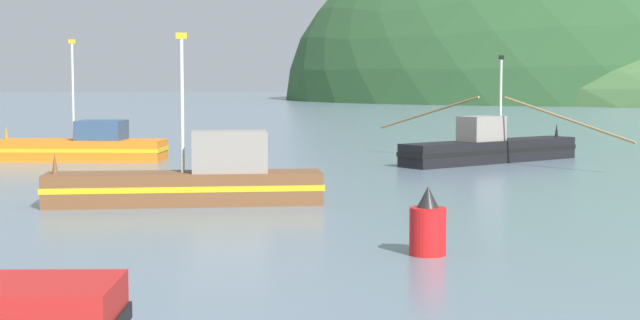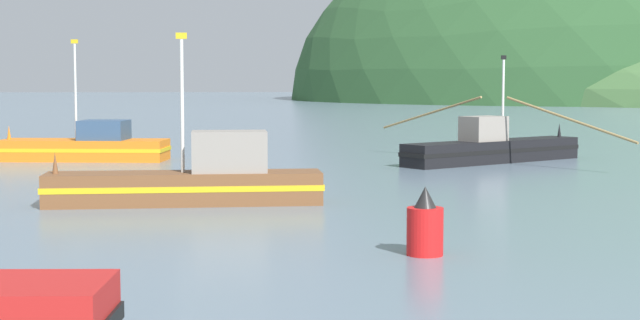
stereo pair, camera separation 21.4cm
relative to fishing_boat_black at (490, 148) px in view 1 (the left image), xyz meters
The scene contains 4 objects.
fishing_boat_black is the anchor object (origin of this frame).
fishing_boat_orange 20.33m from the fishing_boat_black, behind, with size 8.64×3.49×6.09m.
fishing_boat_brown 20.21m from the fishing_boat_black, 132.04° to the right, with size 9.15×2.27×5.60m.
channel_buoy 25.61m from the fishing_boat_black, 106.91° to the right, with size 0.86×0.86×1.62m.
Camera 1 is at (-8.64, -5.81, 4.10)m, focal length 53.76 mm.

